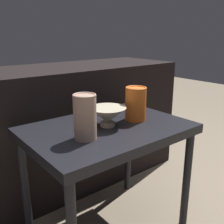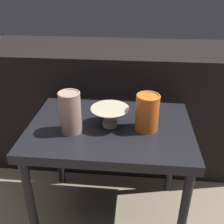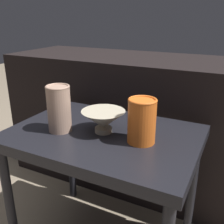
# 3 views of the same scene
# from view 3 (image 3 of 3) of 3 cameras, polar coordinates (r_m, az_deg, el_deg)

# --- Properties ---
(table) EXTENTS (0.69, 0.48, 0.54)m
(table) POSITION_cam_3_polar(r_m,az_deg,el_deg) (1.00, -1.82, -7.65)
(table) COLOR black
(table) RESTS_ON ground_plane
(couch_backdrop) EXTENTS (1.60, 0.50, 0.73)m
(couch_backdrop) POSITION_cam_3_polar(r_m,az_deg,el_deg) (1.49, 8.12, -2.48)
(couch_backdrop) COLOR black
(couch_backdrop) RESTS_ON ground_plane
(bowl) EXTENTS (0.16, 0.16, 0.08)m
(bowl) POSITION_cam_3_polar(r_m,az_deg,el_deg) (0.95, -1.95, -1.64)
(bowl) COLOR #B2A88E
(bowl) RESTS_ON table
(vase_textured_left) EXTENTS (0.09, 0.09, 0.17)m
(vase_textured_left) POSITION_cam_3_polar(r_m,az_deg,el_deg) (0.97, -11.46, 0.85)
(vase_textured_left) COLOR tan
(vase_textured_left) RESTS_ON table
(vase_colorful_right) EXTENTS (0.10, 0.10, 0.15)m
(vase_colorful_right) POSITION_cam_3_polar(r_m,az_deg,el_deg) (0.87, 6.51, -1.80)
(vase_colorful_right) COLOR orange
(vase_colorful_right) RESTS_ON table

